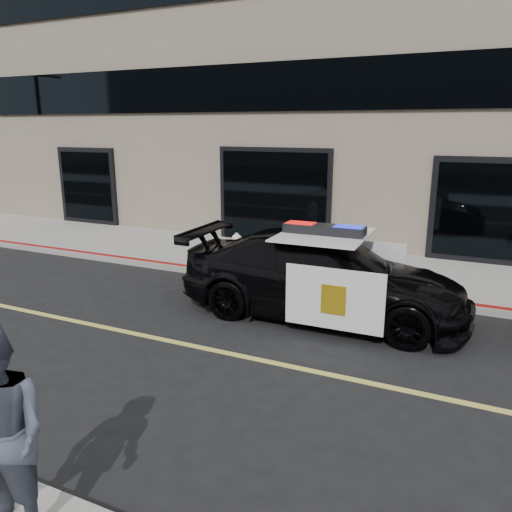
% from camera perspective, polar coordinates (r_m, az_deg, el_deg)
% --- Properties ---
extents(ground, '(120.00, 120.00, 0.00)m').
position_cam_1_polar(ground, '(8.53, -10.30, -9.46)').
color(ground, black).
rests_on(ground, ground).
extents(sidewalk_n, '(60.00, 3.50, 0.15)m').
position_cam_1_polar(sidewalk_n, '(12.89, 3.15, -0.58)').
color(sidewalk_n, gray).
rests_on(sidewalk_n, ground).
extents(building_n, '(60.00, 7.00, 12.00)m').
position_cam_1_polar(building_n, '(17.62, 10.36, 22.72)').
color(building_n, '#756856').
rests_on(building_n, ground).
extents(police_car, '(2.53, 5.38, 1.73)m').
position_cam_1_polar(police_car, '(9.30, 7.65, -2.21)').
color(police_car, black).
rests_on(police_car, ground).
extents(fire_hydrant, '(0.38, 0.52, 0.83)m').
position_cam_1_polar(fire_hydrant, '(11.97, -2.23, 0.54)').
color(fire_hydrant, white).
rests_on(fire_hydrant, sidewalk_n).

